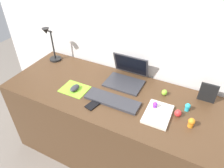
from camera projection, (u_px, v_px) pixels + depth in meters
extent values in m
plane|color=slate|center=(110.00, 150.00, 2.05)|extent=(6.00, 6.00, 0.00)
cube|color=silver|center=(129.00, 66.00, 1.85)|extent=(2.87, 0.05, 1.55)
cube|color=#4C331E|center=(110.00, 125.00, 1.83)|extent=(1.67, 0.67, 0.74)
cube|color=#333338|center=(124.00, 83.00, 1.69)|extent=(0.30, 0.21, 0.01)
cube|color=#333338|center=(131.00, 65.00, 1.72)|extent=(0.30, 0.07, 0.19)
cube|color=black|center=(131.00, 65.00, 1.72)|extent=(0.27, 0.06, 0.17)
cube|color=#333338|center=(112.00, 100.00, 1.52)|extent=(0.41, 0.13, 0.02)
cube|color=#8CDB33|center=(75.00, 89.00, 1.64)|extent=(0.21, 0.17, 0.00)
ellipsoid|color=#333338|center=(75.00, 88.00, 1.62)|extent=(0.06, 0.10, 0.03)
cube|color=black|center=(94.00, 104.00, 1.49)|extent=(0.09, 0.14, 0.01)
cylinder|color=black|center=(56.00, 59.00, 2.00)|extent=(0.11, 0.11, 0.02)
cylinder|color=black|center=(53.00, 45.00, 1.91)|extent=(0.01, 0.01, 0.28)
cylinder|color=black|center=(48.00, 31.00, 1.80)|extent=(0.01, 0.09, 0.06)
cone|color=black|center=(46.00, 31.00, 1.78)|extent=(0.06, 0.06, 0.05)
cube|color=silver|center=(158.00, 114.00, 1.40)|extent=(0.17, 0.24, 0.02)
cube|color=black|center=(208.00, 93.00, 1.48)|extent=(0.12, 0.02, 0.15)
ellipsoid|color=#8CDB33|center=(164.00, 93.00, 1.57)|extent=(0.04, 0.04, 0.05)
cylinder|color=orange|center=(191.00, 125.00, 1.32)|extent=(0.04, 0.04, 0.03)
sphere|color=orange|center=(192.00, 121.00, 1.30)|extent=(0.04, 0.04, 0.04)
cylinder|color=#28B7CC|center=(187.00, 109.00, 1.44)|extent=(0.03, 0.03, 0.03)
sphere|color=#28B7CC|center=(188.00, 106.00, 1.42)|extent=(0.04, 0.04, 0.04)
cylinder|color=purple|center=(155.00, 107.00, 1.45)|extent=(0.03, 0.03, 0.03)
sphere|color=purple|center=(155.00, 104.00, 1.43)|extent=(0.03, 0.03, 0.03)
ellipsoid|color=red|center=(178.00, 113.00, 1.39)|extent=(0.05, 0.05, 0.05)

